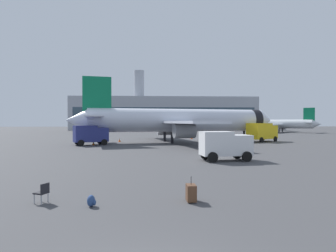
% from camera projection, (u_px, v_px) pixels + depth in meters
% --- Properties ---
extents(airplane_at_gate, '(35.58, 32.31, 10.50)m').
position_uv_depth(airplane_at_gate, '(178.00, 121.00, 49.46)').
color(airplane_at_gate, silver).
rests_on(airplane_at_gate, ground).
extents(airplane_taxiing, '(22.01, 20.39, 7.73)m').
position_uv_depth(airplane_taxiing, '(277.00, 124.00, 96.51)').
color(airplane_taxiing, silver).
rests_on(airplane_taxiing, ground).
extents(service_truck, '(5.28, 4.09, 2.90)m').
position_uv_depth(service_truck, '(90.00, 134.00, 43.52)').
color(service_truck, navy).
rests_on(service_truck, ground).
extents(fuel_truck, '(6.28, 5.43, 3.20)m').
position_uv_depth(fuel_truck, '(262.00, 131.00, 51.16)').
color(fuel_truck, yellow).
rests_on(fuel_truck, ground).
extents(cargo_van, '(4.60, 2.76, 2.60)m').
position_uv_depth(cargo_van, '(225.00, 144.00, 26.25)').
color(cargo_van, white).
rests_on(cargo_van, ground).
extents(safety_cone_near, '(0.44, 0.44, 0.80)m').
position_uv_depth(safety_cone_near, '(230.00, 148.00, 35.10)').
color(safety_cone_near, '#F2590C').
rests_on(safety_cone_near, ground).
extents(safety_cone_mid, '(0.44, 0.44, 0.72)m').
position_uv_depth(safety_cone_mid, '(192.00, 137.00, 59.24)').
color(safety_cone_mid, '#F2590C').
rests_on(safety_cone_mid, ground).
extents(safety_cone_far, '(0.44, 0.44, 0.61)m').
position_uv_depth(safety_cone_far, '(93.00, 143.00, 43.44)').
color(safety_cone_far, '#F2590C').
rests_on(safety_cone_far, ground).
extents(safety_cone_outer, '(0.44, 0.44, 0.61)m').
position_uv_depth(safety_cone_outer, '(120.00, 140.00, 50.92)').
color(safety_cone_outer, '#F2590C').
rests_on(safety_cone_outer, ground).
extents(rolling_suitcase, '(0.42, 0.65, 1.10)m').
position_uv_depth(rolling_suitcase, '(191.00, 193.00, 12.82)').
color(rolling_suitcase, brown).
rests_on(rolling_suitcase, ground).
extents(traveller_backpack, '(0.36, 0.40, 0.48)m').
position_uv_depth(traveller_backpack, '(91.00, 201.00, 12.06)').
color(traveller_backpack, navy).
rests_on(traveller_backpack, ground).
extents(gate_chair, '(0.63, 0.63, 0.86)m').
position_uv_depth(gate_chair, '(43.00, 192.00, 12.56)').
color(gate_chair, black).
rests_on(gate_chair, ground).
extents(terminal_building, '(76.09, 24.09, 25.60)m').
position_uv_depth(terminal_building, '(164.00, 114.00, 129.06)').
color(terminal_building, '#9EA3AD').
rests_on(terminal_building, ground).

